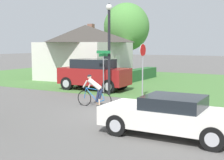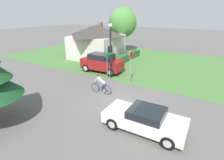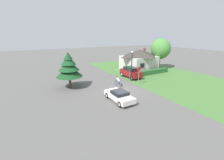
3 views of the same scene
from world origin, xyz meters
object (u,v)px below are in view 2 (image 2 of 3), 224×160
object	(u,v)px
parked_suv_right	(102,63)
deciduous_tree_right	(123,23)
sedan_left_lane	(145,119)
cottage_house	(97,41)
street_name_sign	(107,60)
cyclist	(101,85)
stop_sign	(131,61)
street_lamp	(111,46)

from	to	relation	value
parked_suv_right	deciduous_tree_right	bearing A→B (deg)	-75.99
sedan_left_lane	cottage_house	bearing A→B (deg)	-47.28
cottage_house	parked_suv_right	world-z (taller)	cottage_house
sedan_left_lane	street_name_sign	size ratio (longest dim) A/B	1.72
sedan_left_lane	street_name_sign	world-z (taller)	street_name_sign
cottage_house	cyclist	world-z (taller)	cottage_house
street_name_sign	deciduous_tree_right	world-z (taller)	deciduous_tree_right
cyclist	parked_suv_right	distance (m)	5.41
street_name_sign	deciduous_tree_right	xyz separation A→B (m)	(11.85, 4.57, 2.76)
deciduous_tree_right	sedan_left_lane	bearing A→B (deg)	-149.13
parked_suv_right	cottage_house	bearing A→B (deg)	-53.31
cottage_house	deciduous_tree_right	distance (m)	5.66
sedan_left_lane	cyclist	bearing A→B (deg)	-31.00
parked_suv_right	street_name_sign	bearing A→B (deg)	135.67
stop_sign	street_lamp	xyz separation A→B (m)	(0.21, 2.17, 1.12)
street_lamp	street_name_sign	world-z (taller)	street_lamp
deciduous_tree_right	cyclist	bearing A→B (deg)	-158.27
cottage_house	street_name_sign	bearing A→B (deg)	-142.77
stop_sign	street_lamp	bearing A→B (deg)	-92.50
cottage_house	parked_suv_right	distance (m)	7.07
sedan_left_lane	deciduous_tree_right	size ratio (longest dim) A/B	0.64
cottage_house	sedan_left_lane	xyz separation A→B (m)	(-12.65, -11.90, -1.68)
street_name_sign	deciduous_tree_right	bearing A→B (deg)	21.07
cottage_house	street_name_sign	world-z (taller)	cottage_house
stop_sign	street_name_sign	bearing A→B (deg)	-87.78
stop_sign	street_name_sign	world-z (taller)	stop_sign
stop_sign	cottage_house	bearing A→B (deg)	-126.39
cyclist	parked_suv_right	world-z (taller)	parked_suv_right
parked_suv_right	street_lamp	world-z (taller)	street_lamp
street_name_sign	street_lamp	bearing A→B (deg)	-57.22
street_name_sign	sedan_left_lane	bearing A→B (deg)	-134.21
cottage_house	street_lamp	size ratio (longest dim) A/B	1.48
sedan_left_lane	deciduous_tree_right	xyz separation A→B (m)	(17.70, 10.58, 3.88)
stop_sign	deciduous_tree_right	bearing A→B (deg)	-146.51
cottage_house	street_name_sign	xyz separation A→B (m)	(-6.80, -5.89, -0.57)
sedan_left_lane	cyclist	size ratio (longest dim) A/B	2.40
cottage_house	street_name_sign	size ratio (longest dim) A/B	3.02
cottage_house	deciduous_tree_right	world-z (taller)	deciduous_tree_right
cottage_house	cyclist	size ratio (longest dim) A/B	4.22
cottage_house	deciduous_tree_right	xyz separation A→B (m)	(5.05, -1.33, 2.19)
cottage_house	cyclist	distance (m)	12.44
street_name_sign	cottage_house	bearing A→B (deg)	40.90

